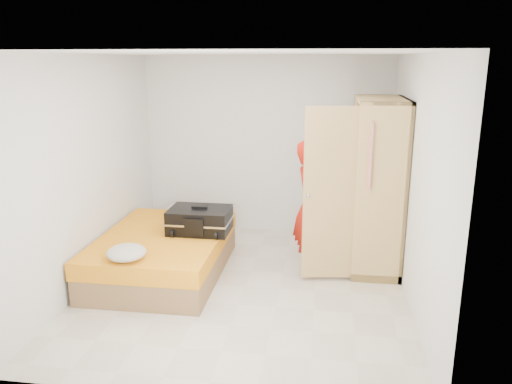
# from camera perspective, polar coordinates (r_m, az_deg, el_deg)

# --- Properties ---
(room) EXTENTS (4.00, 4.02, 2.60)m
(room) POSITION_cam_1_polar(r_m,az_deg,el_deg) (5.43, -1.30, 1.72)
(room) COLOR beige
(room) RESTS_ON ground
(bed) EXTENTS (1.42, 2.02, 0.50)m
(bed) POSITION_cam_1_polar(r_m,az_deg,el_deg) (6.21, -10.54, -6.94)
(bed) COLOR #8D6240
(bed) RESTS_ON ground
(wardrobe) EXTENTS (1.17, 1.27, 2.10)m
(wardrobe) POSITION_cam_1_polar(r_m,az_deg,el_deg) (6.28, 13.20, 0.33)
(wardrobe) COLOR #E2C46E
(wardrobe) RESTS_ON ground
(person) EXTENTS (0.50, 0.66, 1.63)m
(person) POSITION_cam_1_polar(r_m,az_deg,el_deg) (6.04, 6.23, -1.73)
(person) COLOR red
(person) RESTS_ON ground
(suitcase) EXTENTS (0.75, 0.56, 0.32)m
(suitcase) POSITION_cam_1_polar(r_m,az_deg,el_deg) (6.12, -6.44, -3.22)
(suitcase) COLOR black
(suitcase) RESTS_ON bed
(round_cushion) EXTENTS (0.41, 0.41, 0.16)m
(round_cushion) POSITION_cam_1_polar(r_m,az_deg,el_deg) (5.44, -14.58, -6.72)
(round_cushion) COLOR beige
(round_cushion) RESTS_ON bed
(pillow) EXTENTS (0.57, 0.34, 0.10)m
(pillow) POSITION_cam_1_polar(r_m,az_deg,el_deg) (6.85, -7.63, -2.10)
(pillow) COLOR beige
(pillow) RESTS_ON bed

